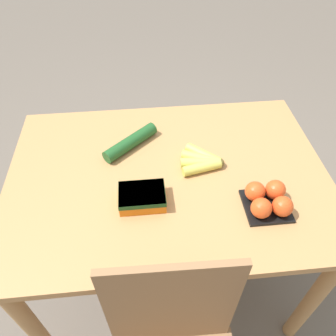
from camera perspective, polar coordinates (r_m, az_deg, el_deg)
ground_plane at (r=1.89m, az=-0.00°, el=-17.26°), size 12.00×12.00×0.00m
dining_table at (r=1.34m, az=-0.00°, el=-4.28°), size 1.22×0.87×0.78m
banana_bunch at (r=1.28m, az=6.01°, el=1.24°), size 0.17×0.17×0.04m
tomato_pack at (r=1.17m, az=17.04°, el=-5.31°), size 0.15×0.15×0.08m
carrot_bag at (r=1.14m, az=-4.53°, el=-4.93°), size 0.16×0.12×0.05m
cucumber_near at (r=1.35m, az=-6.52°, el=4.49°), size 0.23×0.21×0.05m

